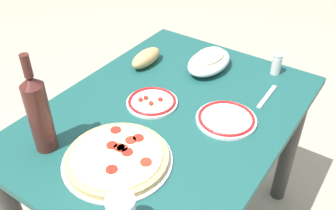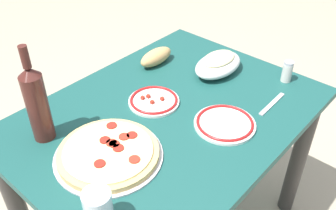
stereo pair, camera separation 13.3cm
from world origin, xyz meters
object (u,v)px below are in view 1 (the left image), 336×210
object	(u,v)px
wine_bottle	(39,113)
spice_shaker	(277,64)
side_plate_far	(152,102)
side_plate_near	(226,119)
bread_loaf	(146,58)
baked_pasta_dish	(209,61)
dining_table	(168,139)
pepperoni_pizza	(117,158)

from	to	relation	value
wine_bottle	spice_shaker	size ratio (longest dim) A/B	3.86
side_plate_far	spice_shaker	distance (m)	0.55
side_plate_near	bread_loaf	bearing A→B (deg)	71.98
baked_pasta_dish	bread_loaf	world-z (taller)	baked_pasta_dish
dining_table	pepperoni_pizza	distance (m)	0.33
pepperoni_pizza	spice_shaker	size ratio (longest dim) A/B	3.91
baked_pasta_dish	side_plate_near	distance (m)	0.35
dining_table	bread_loaf	xyz separation A→B (m)	(0.22, 0.26, 0.16)
wine_bottle	side_plate_near	size ratio (longest dim) A/B	1.58
wine_bottle	side_plate_near	distance (m)	0.62
spice_shaker	pepperoni_pizza	bearing A→B (deg)	164.79
bread_loaf	spice_shaker	distance (m)	0.54
side_plate_near	wine_bottle	bearing A→B (deg)	136.91
dining_table	side_plate_far	world-z (taller)	side_plate_far
side_plate_far	baked_pasta_dish	bearing A→B (deg)	-8.81
wine_bottle	spice_shaker	world-z (taller)	wine_bottle
baked_pasta_dish	spice_shaker	distance (m)	0.28
dining_table	pepperoni_pizza	size ratio (longest dim) A/B	3.24
baked_pasta_dish	spice_shaker	xyz separation A→B (m)	(0.13, -0.24, 0.00)
side_plate_far	spice_shaker	bearing A→B (deg)	-32.70
dining_table	side_plate_near	world-z (taller)	side_plate_near
wine_bottle	side_plate_far	xyz separation A→B (m)	(0.38, -0.14, -0.13)
dining_table	wine_bottle	xyz separation A→B (m)	(-0.37, 0.22, 0.27)
baked_pasta_dish	pepperoni_pizza	bearing A→B (deg)	-176.61
pepperoni_pizza	side_plate_near	xyz separation A→B (m)	(0.36, -0.18, -0.01)
dining_table	spice_shaker	xyz separation A→B (m)	(0.47, -0.22, 0.17)
spice_shaker	baked_pasta_dish	bearing A→B (deg)	117.64
side_plate_far	bread_loaf	bearing A→B (deg)	41.23
pepperoni_pizza	spice_shaker	xyz separation A→B (m)	(0.76, -0.21, 0.03)
dining_table	bread_loaf	world-z (taller)	bread_loaf
dining_table	side_plate_near	bearing A→B (deg)	-69.91
bread_loaf	spice_shaker	bearing A→B (deg)	-63.11
dining_table	spice_shaker	world-z (taller)	spice_shaker
wine_bottle	spice_shaker	bearing A→B (deg)	-27.51
wine_bottle	dining_table	bearing A→B (deg)	-30.35
pepperoni_pizza	side_plate_near	bearing A→B (deg)	-26.75
pepperoni_pizza	spice_shaker	bearing A→B (deg)	-15.21
wine_bottle	side_plate_far	distance (m)	0.42
side_plate_near	spice_shaker	world-z (taller)	spice_shaker
pepperoni_pizza	side_plate_far	xyz separation A→B (m)	(0.30, 0.09, -0.01)
side_plate_far	bread_loaf	distance (m)	0.29
bread_loaf	spice_shaker	world-z (taller)	spice_shaker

